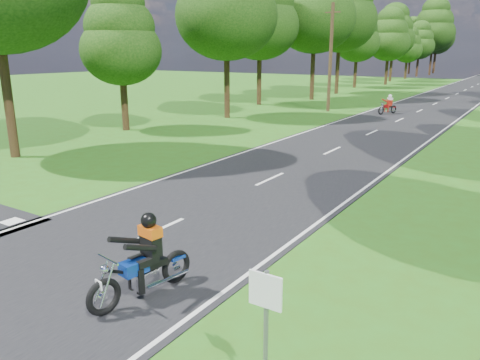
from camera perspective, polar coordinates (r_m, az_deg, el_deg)
The scene contains 7 objects.
ground at distance 11.23m, azimuth -16.91°, elevation -9.10°, with size 160.00×160.00×0.00m, color #2F5A14.
main_road at distance 57.20m, azimuth 24.94°, elevation 9.51°, with size 7.00×140.00×0.02m, color black.
road_markings at distance 55.37m, azimuth 24.51°, elevation 9.42°, with size 7.40×140.00×0.01m.
telegraph_pole at distance 37.19m, azimuth 10.97°, elevation 14.47°, with size 1.20×0.26×8.00m.
road_sign at distance 6.01m, azimuth 3.13°, elevation -16.67°, with size 0.45×0.07×2.00m.
rider_near_blue at distance 8.99m, azimuth -12.00°, elevation -9.19°, with size 0.66×1.97×1.64m, color navy, non-canonical shape.
rider_far_red at distance 36.67m, azimuth 17.58°, elevation 8.80°, with size 0.57×1.72×1.43m, color #A50C12, non-canonical shape.
Camera 1 is at (7.98, -6.46, 4.54)m, focal length 35.00 mm.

